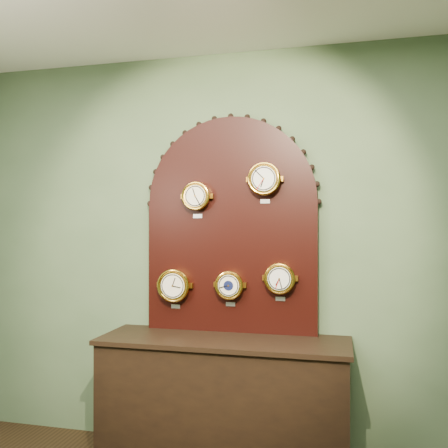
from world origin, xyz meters
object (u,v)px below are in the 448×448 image
(arabic_clock, at_px, (264,179))
(display_board, at_px, (231,218))
(tide_clock, at_px, (280,278))
(barometer, at_px, (230,285))
(shop_counter, at_px, (223,404))
(roman_clock, at_px, (196,196))
(hygrometer, at_px, (174,285))

(arabic_clock, bearing_deg, display_board, 164.98)
(tide_clock, bearing_deg, barometer, 179.98)
(arabic_clock, distance_m, tide_clock, 0.68)
(arabic_clock, height_order, barometer, arabic_clock)
(shop_counter, height_order, barometer, barometer)
(roman_clock, xyz_separation_m, barometer, (0.24, -0.00, -0.61))
(shop_counter, distance_m, hygrometer, 0.86)
(display_board, relative_size, arabic_clock, 5.55)
(roman_clock, bearing_deg, display_board, 15.93)
(display_board, xyz_separation_m, barometer, (0.01, -0.07, -0.47))
(arabic_clock, xyz_separation_m, barometer, (-0.24, 0.00, -0.72))
(arabic_clock, bearing_deg, hygrometer, -179.98)
(shop_counter, bearing_deg, arabic_clock, 31.74)
(roman_clock, bearing_deg, barometer, -0.02)
(hygrometer, bearing_deg, display_board, 9.60)
(display_board, height_order, hygrometer, display_board)
(shop_counter, xyz_separation_m, display_board, (0.00, 0.22, 1.23))
(roman_clock, bearing_deg, arabic_clock, -0.07)
(display_board, height_order, tide_clock, display_board)
(shop_counter, height_order, tide_clock, tide_clock)
(barometer, bearing_deg, arabic_clock, -0.13)
(shop_counter, height_order, display_board, display_board)
(display_board, xyz_separation_m, tide_clock, (0.35, -0.07, -0.41))
(display_board, distance_m, arabic_clock, 0.36)
(shop_counter, distance_m, display_board, 1.25)
(tide_clock, bearing_deg, arabic_clock, -179.78)
(display_board, bearing_deg, hygrometer, -170.40)
(roman_clock, height_order, arabic_clock, arabic_clock)
(hygrometer, xyz_separation_m, barometer, (0.40, 0.00, 0.01))
(shop_counter, distance_m, roman_clock, 1.40)
(arabic_clock, relative_size, tide_clock, 1.06)
(shop_counter, relative_size, tide_clock, 6.14)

